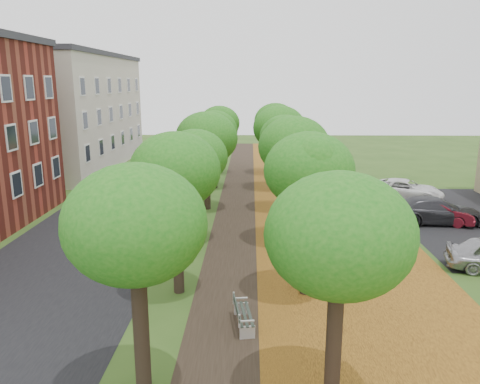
# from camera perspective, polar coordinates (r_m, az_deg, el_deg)

# --- Properties ---
(street_asphalt) EXTENTS (8.00, 70.00, 0.01)m
(street_asphalt) POSITION_cam_1_polar(r_m,az_deg,el_deg) (27.83, -15.49, -3.54)
(street_asphalt) COLOR black
(street_asphalt) RESTS_ON ground
(footpath) EXTENTS (3.20, 70.00, 0.01)m
(footpath) POSITION_cam_1_polar(r_m,az_deg,el_deg) (26.66, 0.17, -3.78)
(footpath) COLOR black
(footpath) RESTS_ON ground
(leaf_verge) EXTENTS (7.50, 70.00, 0.01)m
(leaf_verge) POSITION_cam_1_polar(r_m,az_deg,el_deg) (27.03, 10.85, -3.78)
(leaf_verge) COLOR #A66B1E
(leaf_verge) RESTS_ON ground
(parking_lot) EXTENTS (9.00, 16.00, 0.01)m
(parking_lot) POSITION_cam_1_polar(r_m,az_deg,el_deg) (30.52, 26.50, -3.01)
(parking_lot) COLOR black
(parking_lot) RESTS_ON ground
(tree_row_west) EXTENTS (3.46, 33.46, 5.96)m
(tree_row_west) POSITION_cam_1_polar(r_m,az_deg,el_deg) (25.85, -4.73, 5.73)
(tree_row_west) COLOR black
(tree_row_west) RESTS_ON ground
(tree_row_east) EXTENTS (3.46, 33.46, 5.96)m
(tree_row_east) POSITION_cam_1_polar(r_m,az_deg,el_deg) (25.79, 5.99, 5.69)
(tree_row_east) COLOR black
(tree_row_east) RESTS_ON ground
(building_cream) EXTENTS (10.30, 20.30, 10.40)m
(building_cream) POSITION_cam_1_polar(r_m,az_deg,el_deg) (46.95, -20.86, 9.24)
(building_cream) COLOR beige
(building_cream) RESTS_ON ground
(bench) EXTENTS (0.75, 1.80, 0.82)m
(bench) POSITION_cam_1_polar(r_m,az_deg,el_deg) (15.80, 0.28, -14.67)
(bench) COLOR #2B362E
(bench) RESTS_ON ground
(car_red) EXTENTS (4.29, 2.69, 1.33)m
(car_red) POSITION_cam_1_polar(r_m,az_deg,el_deg) (28.72, 22.72, -2.21)
(car_red) COLOR maroon
(car_red) RESTS_ON ground
(car_grey) EXTENTS (5.15, 2.26, 1.47)m
(car_grey) POSITION_cam_1_polar(r_m,az_deg,el_deg) (28.69, 22.74, -2.09)
(car_grey) COLOR #303035
(car_grey) RESTS_ON ground
(car_white) EXTENTS (5.50, 4.09, 1.39)m
(car_white) POSITION_cam_1_polar(r_m,az_deg,el_deg) (33.62, 19.47, 0.27)
(car_white) COLOR white
(car_white) RESTS_ON ground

